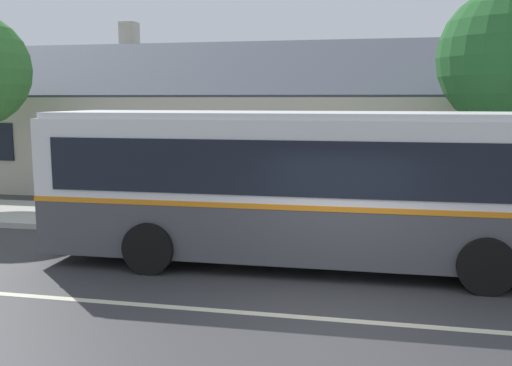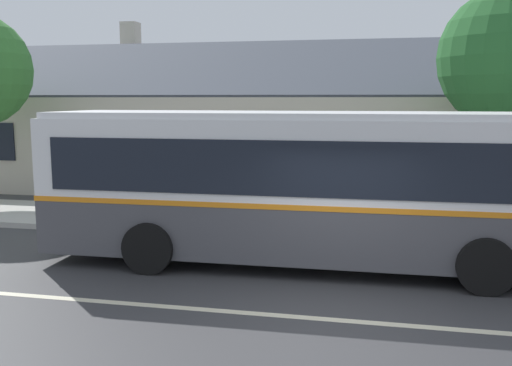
% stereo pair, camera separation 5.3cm
% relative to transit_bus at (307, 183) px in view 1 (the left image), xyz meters
% --- Properties ---
extents(ground_plane, '(300.00, 300.00, 0.00)m').
position_rel_transit_bus_xyz_m(ground_plane, '(0.77, -2.90, -1.65)').
color(ground_plane, '#38383A').
extents(sidewalk_far, '(60.00, 3.00, 0.15)m').
position_rel_transit_bus_xyz_m(sidewalk_far, '(0.77, 3.10, -1.58)').
color(sidewalk_far, '#ADAAA3').
rests_on(sidewalk_far, ground).
extents(lane_divider_stripe, '(60.00, 0.16, 0.01)m').
position_rel_transit_bus_xyz_m(lane_divider_stripe, '(0.77, -2.90, -1.65)').
color(lane_divider_stripe, beige).
rests_on(lane_divider_stripe, ground).
extents(community_building, '(27.95, 10.95, 6.64)m').
position_rel_transit_bus_xyz_m(community_building, '(-1.87, 11.69, 0.17)').
color(community_building, beige).
rests_on(community_building, ground).
extents(transit_bus, '(10.56, 2.88, 3.07)m').
position_rel_transit_bus_xyz_m(transit_bus, '(0.00, 0.00, 0.00)').
color(transit_bus, '#47474C').
rests_on(transit_bus, ground).
extents(bench_by_building, '(1.53, 0.51, 0.94)m').
position_rel_transit_bus_xyz_m(bench_by_building, '(-5.77, 2.52, -1.09)').
color(bench_by_building, '#4C4C4C').
rests_on(bench_by_building, sidewalk_far).
extents(bench_down_street, '(1.58, 0.51, 0.94)m').
position_rel_transit_bus_xyz_m(bench_down_street, '(-1.95, 2.37, -1.09)').
color(bench_down_street, '#4C4C4C').
rests_on(bench_down_street, sidewalk_far).
extents(street_tree_primary, '(3.55, 3.55, 6.11)m').
position_rel_transit_bus_xyz_m(street_tree_primary, '(4.54, 4.27, 2.66)').
color(street_tree_primary, '#4C3828').
rests_on(street_tree_primary, ground).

